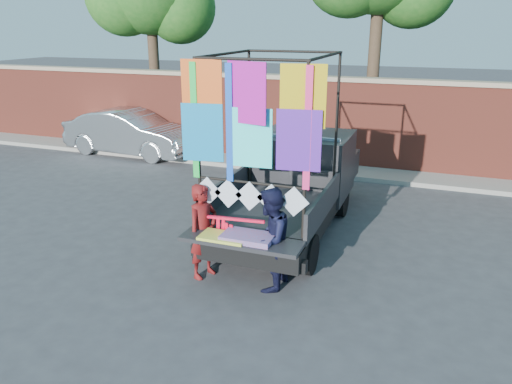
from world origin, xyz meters
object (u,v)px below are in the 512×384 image
(sedan, at_px, (131,132))
(woman, at_px, (203,231))
(pickup_truck, at_px, (297,181))
(man, at_px, (270,240))

(sedan, xyz_separation_m, woman, (5.81, -6.61, 0.08))
(pickup_truck, xyz_separation_m, sedan, (-6.57, 3.68, -0.18))
(pickup_truck, bearing_deg, woman, -104.74)
(pickup_truck, distance_m, sedan, 7.54)
(pickup_truck, relative_size, woman, 3.53)
(woman, bearing_deg, man, -70.74)
(pickup_truck, bearing_deg, man, -82.41)
(sedan, relative_size, man, 2.61)
(sedan, height_order, man, man)
(pickup_truck, height_order, woman, pickup_truck)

